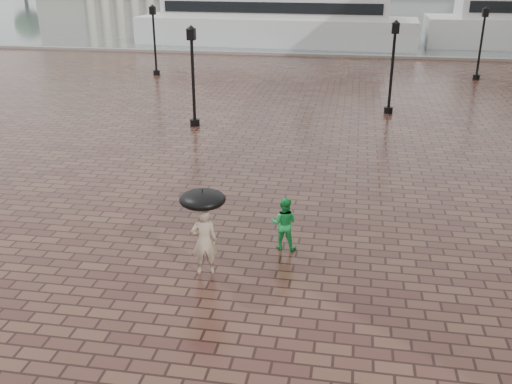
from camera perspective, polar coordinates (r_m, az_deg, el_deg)
ground at (r=16.63m, az=4.68°, el=-3.40°), size 300.00×300.00×0.00m
harbour_water at (r=107.21m, az=9.61°, el=18.00°), size 240.00×240.00×0.00m
quay_edge at (r=47.52m, az=8.46°, el=13.24°), size 80.00×0.60×0.30m
street_lamps at (r=32.93m, az=5.12°, el=13.62°), size 21.44×14.44×4.40m
adult_pedestrian at (r=13.84m, az=-5.21°, el=-4.92°), size 0.73×0.60×1.74m
child_pedestrian at (r=15.05m, az=2.82°, el=-3.15°), size 0.74×0.60×1.45m
ferry_near at (r=54.02m, az=1.99°, el=17.14°), size 25.40×7.29×8.24m
umbrella at (r=13.38m, az=-5.37°, el=-0.74°), size 1.10×1.10×1.15m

